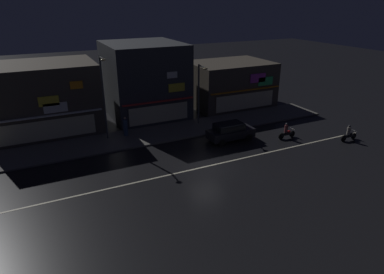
# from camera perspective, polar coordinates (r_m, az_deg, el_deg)

# --- Properties ---
(ground_plane) EXTENTS (140.00, 140.00, 0.00)m
(ground_plane) POSITION_cam_1_polar(r_m,az_deg,el_deg) (26.24, 2.37, -5.05)
(ground_plane) COLOR black
(lane_divider_stripe) EXTENTS (33.12, 0.16, 0.01)m
(lane_divider_stripe) POSITION_cam_1_polar(r_m,az_deg,el_deg) (26.23, 2.37, -5.04)
(lane_divider_stripe) COLOR beige
(lane_divider_stripe) RESTS_ON ground
(sidewalk_far) EXTENTS (34.86, 4.44, 0.14)m
(sidewalk_far) POSITION_cam_1_polar(r_m,az_deg,el_deg) (32.80, -4.15, 0.82)
(sidewalk_far) COLOR #5B5954
(sidewalk_far) RESTS_ON ground
(storefront_left_block) EXTENTS (7.84, 8.86, 7.86)m
(storefront_left_block) POSITION_cam_1_polar(r_m,az_deg,el_deg) (37.62, -8.11, 9.61)
(storefront_left_block) COLOR #383A3F
(storefront_left_block) RESTS_ON ground
(storefront_center_block) EXTENTS (9.49, 7.20, 5.18)m
(storefront_center_block) POSITION_cam_1_polar(r_m,az_deg,el_deg) (41.51, 6.37, 8.99)
(storefront_center_block) COLOR #4C443A
(storefront_center_block) RESTS_ON ground
(storefront_right_block) EXTENTS (10.09, 7.40, 6.61)m
(storefront_right_block) POSITION_cam_1_polar(r_m,az_deg,el_deg) (35.39, -24.03, 6.05)
(storefront_right_block) COLOR #4C443A
(storefront_right_block) RESTS_ON ground
(streetlamp_west) EXTENTS (0.44, 1.64, 7.55)m
(streetlamp_west) POSITION_cam_1_polar(r_m,az_deg,el_deg) (30.55, -14.77, 7.39)
(streetlamp_west) COLOR #47494C
(streetlamp_west) RESTS_ON sidewalk_far
(streetlamp_mid) EXTENTS (0.44, 1.64, 6.07)m
(streetlamp_mid) POSITION_cam_1_polar(r_m,az_deg,el_deg) (33.65, 1.33, 8.09)
(streetlamp_mid) COLOR #47494C
(streetlamp_mid) RESTS_ON sidewalk_far
(pedestrian_on_sidewalk) EXTENTS (0.41, 0.41, 1.80)m
(pedestrian_on_sidewalk) POSITION_cam_1_polar(r_m,az_deg,el_deg) (32.11, -11.22, 1.67)
(pedestrian_on_sidewalk) COLOR #334766
(pedestrian_on_sidewalk) RESTS_ON sidewalk_far
(parked_car_near_kerb) EXTENTS (4.30, 1.98, 1.67)m
(parked_car_near_kerb) POSITION_cam_1_polar(r_m,az_deg,el_deg) (30.91, 6.48, 0.95)
(parked_car_near_kerb) COLOR black
(parked_car_near_kerb) RESTS_ON ground
(motorcycle_lead) EXTENTS (1.90, 0.60, 1.52)m
(motorcycle_lead) POSITION_cam_1_polar(r_m,az_deg,el_deg) (33.97, 25.06, 0.48)
(motorcycle_lead) COLOR black
(motorcycle_lead) RESTS_ON ground
(motorcycle_following) EXTENTS (1.90, 0.60, 1.52)m
(motorcycle_following) POSITION_cam_1_polar(r_m,az_deg,el_deg) (32.48, 15.75, 0.85)
(motorcycle_following) COLOR black
(motorcycle_following) RESTS_ON ground
(traffic_cone) EXTENTS (0.36, 0.36, 0.55)m
(traffic_cone) POSITION_cam_1_polar(r_m,az_deg,el_deg) (32.79, 7.38, 1.07)
(traffic_cone) COLOR orange
(traffic_cone) RESTS_ON ground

